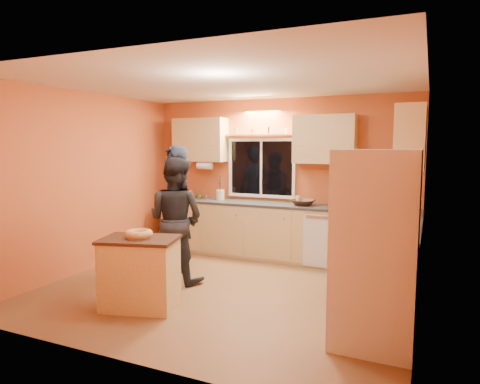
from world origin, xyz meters
The scene contains 14 objects.
ground centered at (0.00, 0.00, 0.00)m, with size 4.50×4.50×0.00m, color brown.
room_shell centered at (0.12, 0.41, 1.62)m, with size 4.54×4.04×2.61m.
back_counter centered at (0.01, 1.70, 0.45)m, with size 4.23×0.62×0.90m.
right_counter centered at (1.95, 0.50, 0.45)m, with size 0.62×1.84×0.90m.
refrigerator centered at (1.89, -0.80, 0.90)m, with size 0.72×0.70×1.80m, color silver.
island centered at (-0.63, -0.95, 0.41)m, with size 0.95×0.76×0.81m.
bundt_pastry centered at (-0.63, -0.95, 0.85)m, with size 0.31×0.31×0.09m, color #B8884B.
person_left centered at (-1.05, 0.45, 0.91)m, with size 0.67×0.44×1.83m, color black.
person_center centered at (-0.78, 0.05, 0.84)m, with size 0.82×0.64×1.68m, color black.
person_right centered at (1.50, 0.59, 0.80)m, with size 0.94×0.39×1.60m, color #393C26.
mixing_bowl centered at (0.52, 1.67, 0.94)m, with size 0.36×0.36×0.09m, color black.
utensil_crock centered at (-0.97, 1.75, 0.99)m, with size 0.14×0.14×0.17m, color #EEE2C7.
potted_plant centered at (1.94, 0.46, 1.04)m, with size 0.26×0.22×0.28m, color gray.
red_box centered at (2.01, 1.30, 0.94)m, with size 0.16×0.12×0.07m, color #A91A1A.
Camera 1 is at (2.32, -4.77, 1.84)m, focal length 32.00 mm.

